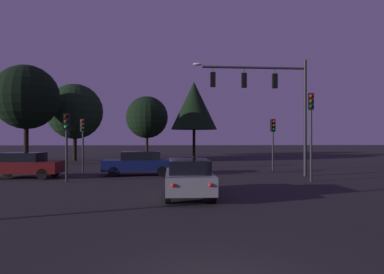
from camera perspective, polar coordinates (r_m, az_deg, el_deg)
The scene contains 13 objects.
ground_plane at distance 29.77m, azimuth -1.73°, elevation -4.76°, with size 168.00×168.00×0.00m, color black.
traffic_signal_mast_arm at distance 21.95m, azimuth 12.89°, elevation 7.10°, with size 7.16×0.53×7.28m.
traffic_light_corner_left at distance 19.74m, azimuth 19.22°, elevation 2.78°, with size 0.37×0.39×4.83m.
traffic_light_corner_right at distance 25.55m, azimuth 13.34°, elevation 0.49°, with size 0.36×0.39×3.75m.
traffic_light_median at distance 19.77m, azimuth -20.19°, elevation 0.64°, with size 0.30×0.35×3.72m.
traffic_light_far_side at distance 24.93m, azimuth -17.74°, elevation 0.44°, with size 0.35×0.38×3.71m.
car_nearside_lane at distance 13.91m, azimuth -0.55°, elevation -6.72°, with size 1.88×4.32×1.52m.
car_crossing_left at distance 22.13m, azimuth -8.80°, elevation -4.28°, with size 4.65×2.13×1.52m.
car_crossing_right at distance 22.72m, azimuth -26.24°, elevation -4.16°, with size 4.57×2.12×1.52m.
tree_behind_sign at distance 38.01m, azimuth -18.93°, elevation 4.03°, with size 5.78×5.78×8.06m.
tree_left_far at distance 33.59m, azimuth -25.90°, elevation 5.97°, with size 5.64×5.64×8.80m.
tree_center_horizon at distance 39.07m, azimuth 0.33°, elevation 5.24°, with size 5.24×5.24×8.80m.
tree_right_cluster at distance 44.85m, azimuth -7.52°, elevation 3.27°, with size 5.44×5.44×7.81m.
Camera 1 is at (-0.64, -5.17, 2.38)m, focal length 32.01 mm.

